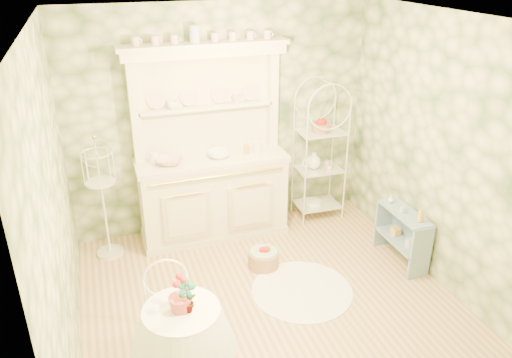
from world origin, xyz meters
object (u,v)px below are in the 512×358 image
object	(u,v)px
round_table	(184,343)
floor_basket	(264,257)
cafe_chair	(173,335)
kitchen_dresser	(211,146)
side_shelf	(402,236)
bakers_rack	(320,156)
birdcage_stand	(103,198)

from	to	relation	value
round_table	floor_basket	distance (m)	1.75
cafe_chair	floor_basket	xyz separation A→B (m)	(1.19, 1.24, -0.30)
kitchen_dresser	side_shelf	distance (m)	2.36
kitchen_dresser	floor_basket	world-z (taller)	kitchen_dresser
kitchen_dresser	round_table	xyz separation A→B (m)	(-0.79, -2.19, -0.76)
kitchen_dresser	bakers_rack	bearing A→B (deg)	1.77
bakers_rack	side_shelf	size ratio (longest dim) A/B	2.26
kitchen_dresser	bakers_rack	size ratio (longest dim) A/B	1.38
bakers_rack	round_table	world-z (taller)	bakers_rack
round_table	birdcage_stand	world-z (taller)	birdcage_stand
side_shelf	birdcage_stand	size ratio (longest dim) A/B	0.51
kitchen_dresser	cafe_chair	distance (m)	2.39
cafe_chair	floor_basket	bearing A→B (deg)	52.29
side_shelf	round_table	bearing A→B (deg)	-161.64
kitchen_dresser	side_shelf	xyz separation A→B (m)	(1.83, -1.24, -0.83)
kitchen_dresser	floor_basket	distance (m)	1.39
cafe_chair	birdcage_stand	bearing A→B (deg)	107.23
bakers_rack	round_table	size ratio (longest dim) A/B	2.16
round_table	cafe_chair	world-z (taller)	cafe_chair
bakers_rack	cafe_chair	world-z (taller)	bakers_rack
side_shelf	floor_basket	bearing A→B (deg)	164.59
side_shelf	birdcage_stand	world-z (taller)	birdcage_stand
kitchen_dresser	side_shelf	bearing A→B (deg)	-34.06
side_shelf	round_table	size ratio (longest dim) A/B	0.96
kitchen_dresser	cafe_chair	size ratio (longest dim) A/B	2.72
cafe_chair	bakers_rack	bearing A→B (deg)	49.86
bakers_rack	floor_basket	xyz separation A→B (m)	(-1.06, -0.91, -0.71)
kitchen_dresser	floor_basket	xyz separation A→B (m)	(0.34, -0.87, -1.03)
birdcage_stand	cafe_chair	bearing A→B (deg)	-78.93
side_shelf	floor_basket	distance (m)	1.55
bakers_rack	floor_basket	size ratio (longest dim) A/B	4.58
side_shelf	cafe_chair	bearing A→B (deg)	-163.52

